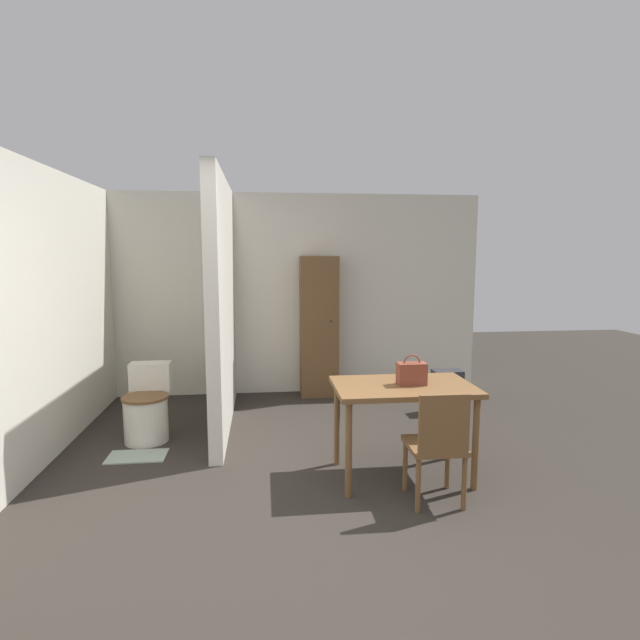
{
  "coord_description": "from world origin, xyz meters",
  "views": [
    {
      "loc": [
        -0.22,
        -2.7,
        1.75
      ],
      "look_at": [
        0.28,
        1.66,
        1.17
      ],
      "focal_mm": 28.0,
      "sensor_mm": 36.0,
      "label": 1
    }
  ],
  "objects_px": {
    "wooden_chair": "(438,443)",
    "wooden_cabinet": "(319,327)",
    "handbag": "(412,373)",
    "space_heater": "(447,391)",
    "dining_table": "(403,396)",
    "toilet": "(147,409)"
  },
  "relations": [
    {
      "from": "handbag",
      "to": "space_heater",
      "type": "xyz_separation_m",
      "value": [
        0.89,
        1.55,
        -0.6
      ]
    },
    {
      "from": "dining_table",
      "to": "toilet",
      "type": "relative_size",
      "value": 1.54
    },
    {
      "from": "dining_table",
      "to": "wooden_chair",
      "type": "distance_m",
      "value": 0.52
    },
    {
      "from": "dining_table",
      "to": "wooden_chair",
      "type": "height_order",
      "value": "wooden_chair"
    },
    {
      "from": "dining_table",
      "to": "toilet",
      "type": "height_order",
      "value": "dining_table"
    },
    {
      "from": "wooden_cabinet",
      "to": "space_heater",
      "type": "relative_size",
      "value": 3.65
    },
    {
      "from": "handbag",
      "to": "wooden_cabinet",
      "type": "height_order",
      "value": "wooden_cabinet"
    },
    {
      "from": "handbag",
      "to": "wooden_cabinet",
      "type": "xyz_separation_m",
      "value": [
        -0.45,
        2.4,
        0.03
      ]
    },
    {
      "from": "dining_table",
      "to": "toilet",
      "type": "xyz_separation_m",
      "value": [
        -2.18,
        1.06,
        -0.36
      ]
    },
    {
      "from": "wooden_cabinet",
      "to": "wooden_chair",
      "type": "bearing_deg",
      "value": -79.88
    },
    {
      "from": "dining_table",
      "to": "space_heater",
      "type": "relative_size",
      "value": 2.27
    },
    {
      "from": "wooden_chair",
      "to": "wooden_cabinet",
      "type": "xyz_separation_m",
      "value": [
        -0.51,
        2.85,
        0.42
      ]
    },
    {
      "from": "dining_table",
      "to": "wooden_cabinet",
      "type": "distance_m",
      "value": 2.43
    },
    {
      "from": "wooden_chair",
      "to": "handbag",
      "type": "height_order",
      "value": "handbag"
    },
    {
      "from": "handbag",
      "to": "wooden_cabinet",
      "type": "relative_size",
      "value": 0.14
    },
    {
      "from": "dining_table",
      "to": "space_heater",
      "type": "xyz_separation_m",
      "value": [
        0.95,
        1.54,
        -0.42
      ]
    },
    {
      "from": "wooden_chair",
      "to": "space_heater",
      "type": "height_order",
      "value": "wooden_chair"
    },
    {
      "from": "handbag",
      "to": "wooden_cabinet",
      "type": "bearing_deg",
      "value": 100.65
    },
    {
      "from": "wooden_chair",
      "to": "wooden_cabinet",
      "type": "relative_size",
      "value": 0.48
    },
    {
      "from": "wooden_chair",
      "to": "space_heater",
      "type": "xyz_separation_m",
      "value": [
        0.83,
        2.0,
        -0.21
      ]
    },
    {
      "from": "wooden_cabinet",
      "to": "space_heater",
      "type": "height_order",
      "value": "wooden_cabinet"
    },
    {
      "from": "toilet",
      "to": "wooden_cabinet",
      "type": "xyz_separation_m",
      "value": [
        1.79,
        1.32,
        0.57
      ]
    }
  ]
}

